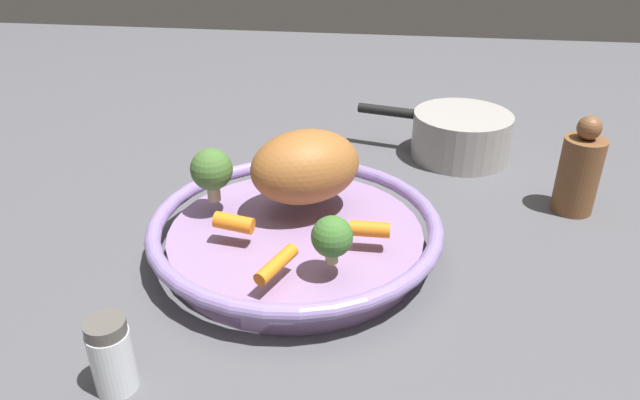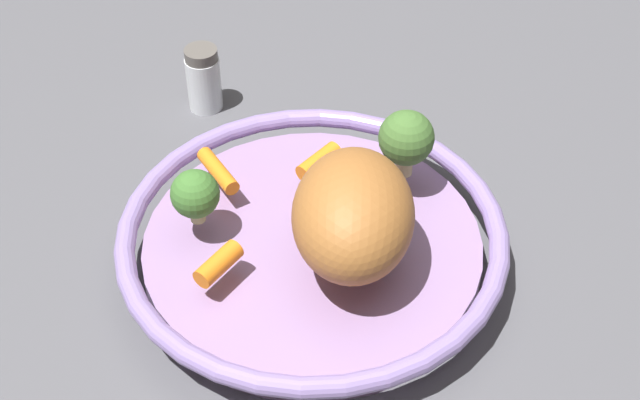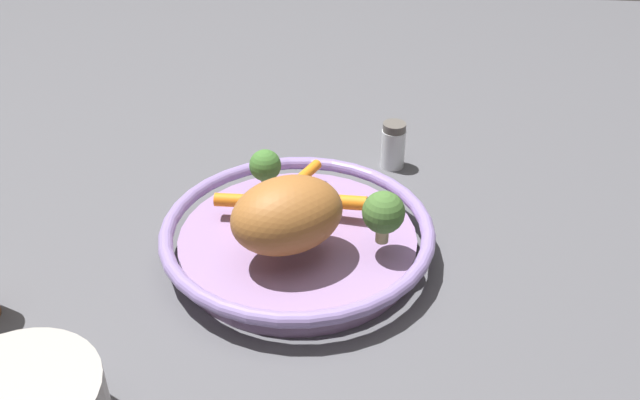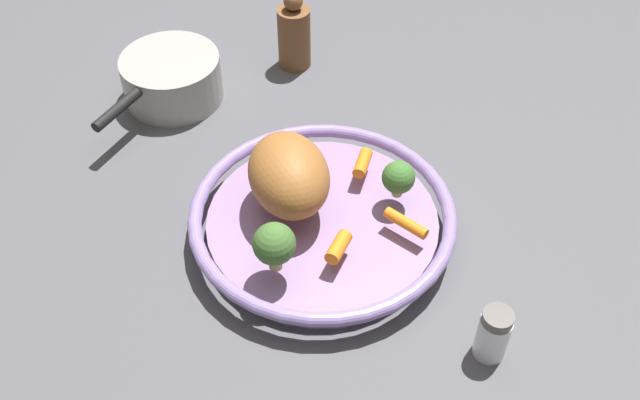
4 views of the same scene
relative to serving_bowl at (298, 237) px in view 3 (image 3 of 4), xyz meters
The scene contains 9 objects.
ground_plane 0.03m from the serving_bowl, ahead, with size 2.29×2.29×0.00m, color #4C4C51.
serving_bowl is the anchor object (origin of this frame).
roast_chicken_piece 0.08m from the serving_bowl, ahead, with size 0.14×0.10×0.09m, color #9B5F2C.
baby_carrot_center 0.10m from the serving_bowl, 108.80° to the right, with size 0.02×0.02×0.04m, color orange.
baby_carrot_right 0.11m from the serving_bowl, behind, with size 0.01×0.01×0.06m, color orange.
baby_carrot_back 0.08m from the serving_bowl, 121.46° to the left, with size 0.02×0.02×0.04m, color orange.
broccoli_floret_mid 0.13m from the serving_bowl, 75.65° to the left, with size 0.05×0.05×0.07m.
broccoli_floret_edge 0.11m from the serving_bowl, 148.03° to the right, with size 0.04×0.04×0.05m.
salt_shaker 0.26m from the serving_bowl, 152.99° to the left, with size 0.04×0.04×0.07m.
Camera 3 is at (0.68, 0.09, 0.54)m, focal length 37.71 mm.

